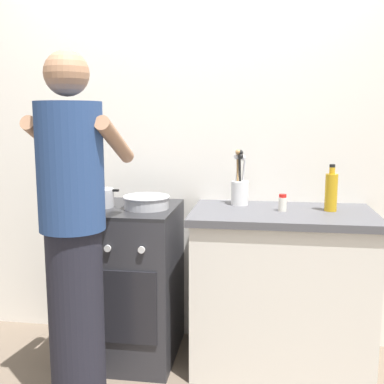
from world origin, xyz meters
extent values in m
plane|color=#6B5B4C|center=(0.00, 0.00, 0.00)|extent=(6.00, 6.00, 0.00)
cube|color=silver|center=(0.20, 0.50, 1.25)|extent=(3.20, 0.10, 2.50)
cube|color=silver|center=(0.55, 0.15, 0.43)|extent=(0.96, 0.56, 0.86)
cube|color=#4C4C51|center=(0.55, 0.15, 0.88)|extent=(1.00, 0.60, 0.04)
cube|color=#2D2D33|center=(-0.35, 0.15, 0.44)|extent=(0.60, 0.60, 0.88)
cube|color=#232326|center=(-0.35, 0.15, 0.89)|extent=(0.60, 0.60, 0.02)
cube|color=black|center=(-0.35, -0.16, 0.42)|extent=(0.51, 0.01, 0.40)
cylinder|color=silver|center=(-0.53, -0.16, 0.74)|extent=(0.04, 0.01, 0.04)
cylinder|color=silver|center=(-0.35, -0.16, 0.74)|extent=(0.04, 0.01, 0.04)
cylinder|color=silver|center=(-0.17, -0.16, 0.74)|extent=(0.04, 0.01, 0.04)
cylinder|color=#B2B2B7|center=(-0.49, 0.12, 0.95)|extent=(0.17, 0.17, 0.11)
cube|color=black|center=(-0.59, 0.12, 1.00)|extent=(0.04, 0.02, 0.01)
cube|color=black|center=(-0.39, 0.12, 1.00)|extent=(0.04, 0.02, 0.01)
cylinder|color=#B7B7BC|center=(-0.21, 0.12, 0.94)|extent=(0.25, 0.25, 0.07)
torus|color=#B7B7BC|center=(-0.21, 0.12, 0.97)|extent=(0.27, 0.27, 0.01)
cylinder|color=silver|center=(0.31, 0.30, 0.97)|extent=(0.10, 0.10, 0.14)
cylinder|color=#9E7547|center=(0.29, 0.30, 1.06)|extent=(0.02, 0.05, 0.29)
sphere|color=#9E7547|center=(0.29, 0.30, 1.21)|extent=(0.03, 0.03, 0.03)
cylinder|color=silver|center=(0.32, 0.33, 1.04)|extent=(0.03, 0.03, 0.24)
sphere|color=silver|center=(0.32, 0.33, 1.18)|extent=(0.03, 0.03, 0.03)
cylinder|color=black|center=(0.31, 0.30, 1.05)|extent=(0.02, 0.05, 0.28)
sphere|color=black|center=(0.31, 0.30, 1.21)|extent=(0.03, 0.03, 0.03)
cylinder|color=black|center=(0.31, 0.30, 1.05)|extent=(0.03, 0.02, 0.26)
sphere|color=black|center=(0.31, 0.30, 1.19)|extent=(0.03, 0.03, 0.03)
cylinder|color=silver|center=(0.28, 0.32, 1.05)|extent=(0.04, 0.06, 0.25)
sphere|color=silver|center=(0.28, 0.32, 1.18)|extent=(0.03, 0.03, 0.03)
cylinder|color=silver|center=(0.55, 0.15, 0.94)|extent=(0.04, 0.04, 0.08)
cylinder|color=red|center=(0.55, 0.15, 0.98)|extent=(0.04, 0.04, 0.02)
cylinder|color=gold|center=(0.81, 0.20, 1.00)|extent=(0.07, 0.07, 0.21)
cylinder|color=gold|center=(0.81, 0.20, 1.12)|extent=(0.03, 0.03, 0.04)
cylinder|color=black|center=(0.81, 0.20, 1.15)|extent=(0.03, 0.03, 0.02)
cylinder|color=black|center=(-0.43, -0.42, 0.45)|extent=(0.26, 0.26, 0.90)
cylinder|color=navy|center=(-0.43, -0.42, 1.19)|extent=(0.30, 0.30, 0.58)
sphere|color=#A07254|center=(-0.43, -0.42, 1.60)|extent=(0.20, 0.20, 0.20)
cylinder|color=#A07254|center=(-0.60, -0.28, 1.30)|extent=(0.07, 0.41, 0.24)
cylinder|color=#A07254|center=(-0.26, -0.28, 1.30)|extent=(0.07, 0.41, 0.24)
camera|label=1|loc=(0.42, -2.43, 1.42)|focal=44.07mm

